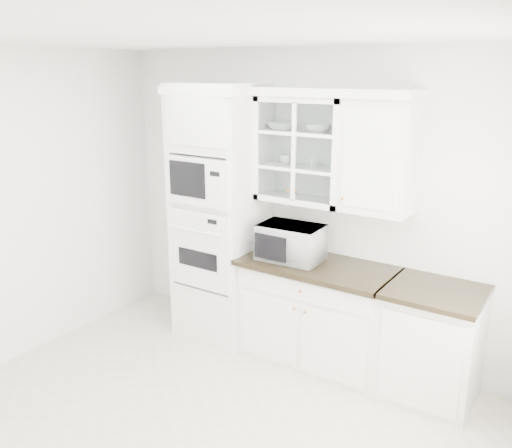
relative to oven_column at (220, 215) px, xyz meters
The scene contains 13 objects.
ground 2.00m from the oven_column, 62.12° to the right, with size 4.00×3.50×0.01m, color beige.
room_shell 1.37m from the oven_column, 52.79° to the right, with size 4.00×3.50×2.70m.
oven_column is the anchor object (origin of this frame).
base_cabinet_run 1.27m from the oven_column, ahead, with size 1.32×0.67×0.92m.
extra_base_cabinet 2.16m from the oven_column, ahead, with size 0.72×0.67×0.92m.
upper_cabinet_glass 1.03m from the oven_column, 12.10° to the left, with size 0.80×0.33×0.90m.
upper_cabinet_solid 1.60m from the oven_column, ahead, with size 0.55×0.33×0.90m, color white.
crown_molding 1.33m from the oven_column, 11.90° to the left, with size 2.14×0.38×0.07m, color white.
countertop_microwave 0.79m from the oven_column, ahead, with size 0.54×0.45×0.31m, color white.
bowl_a 1.02m from the oven_column, 17.74° to the left, with size 0.25×0.25×0.06m, color white.
bowl_b 1.25m from the oven_column, 10.76° to the left, with size 0.21×0.21×0.06m, color white.
cup_a 0.84m from the oven_column, 15.79° to the left, with size 0.11×0.11×0.08m, color white.
cup_b 1.05m from the oven_column, 11.29° to the left, with size 0.09×0.09×0.08m, color white.
Camera 1 is at (2.25, -2.47, 2.51)m, focal length 38.00 mm.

